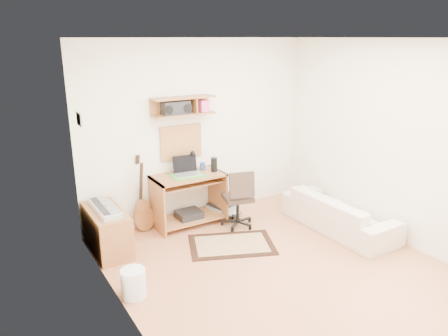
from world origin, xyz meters
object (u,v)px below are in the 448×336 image
cabinet (107,230)px  sofa (339,207)px  task_chair (238,197)px  printer (224,208)px  desk (189,200)px

cabinet → sofa: 3.15m
task_chair → printer: bearing=97.7°
sofa → printer: bearing=39.0°
task_chair → desk: bearing=159.2°
printer → task_chair: bearing=-111.2°
desk → cabinet: bearing=-172.0°
printer → sofa: (1.08, -1.33, 0.25)m
cabinet → sofa: (2.96, -1.08, 0.06)m
desk → task_chair: bearing=-36.5°
task_chair → printer: (0.07, 0.49, -0.35)m
task_chair → sofa: size_ratio=0.51×
task_chair → sofa: (1.15, -0.84, -0.10)m
desk → printer: bearing=6.6°
desk → sofa: (1.71, -1.26, -0.04)m
desk → printer: desk is taller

